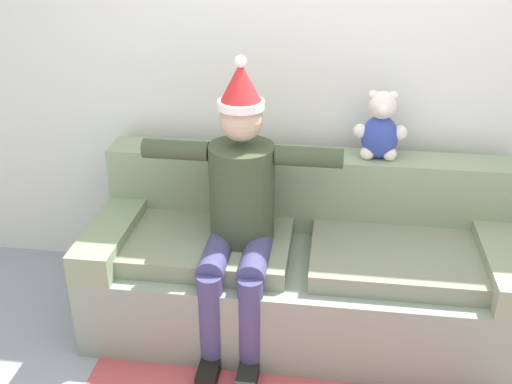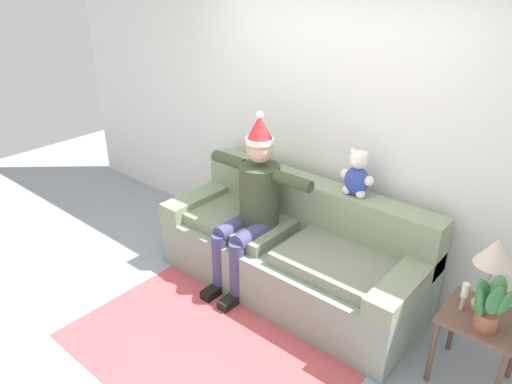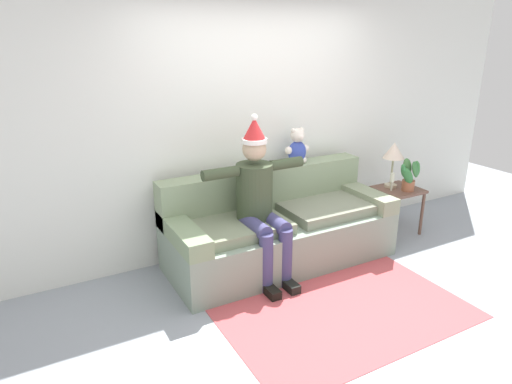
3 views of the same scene
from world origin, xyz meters
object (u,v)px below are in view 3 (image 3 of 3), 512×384
object	(u,v)px
table_lamp	(394,153)
teddy_bear	(297,148)
side_table	(398,196)
potted_plant	(410,175)
candle_tall	(392,180)
person_seated	(259,198)
couch	(278,228)

from	to	relation	value
table_lamp	teddy_bear	bearing A→B (deg)	167.24
side_table	table_lamp	distance (m)	0.51
potted_plant	candle_tall	world-z (taller)	potted_plant
person_seated	potted_plant	world-z (taller)	person_seated
couch	side_table	bearing A→B (deg)	-2.65
person_seated	teddy_bear	size ratio (longest dim) A/B	4.02
table_lamp	side_table	bearing A→B (deg)	-67.97
person_seated	potted_plant	size ratio (longest dim) A/B	4.20
couch	candle_tall	world-z (taller)	couch
side_table	candle_tall	size ratio (longest dim) A/B	2.61
person_seated	candle_tall	bearing A→B (deg)	2.61
couch	teddy_bear	bearing A→B (deg)	35.44
couch	table_lamp	world-z (taller)	table_lamp
person_seated	potted_plant	bearing A→B (deg)	-0.03
potted_plant	candle_tall	xyz separation A→B (m)	(-0.17, 0.08, -0.05)
teddy_bear	side_table	world-z (taller)	teddy_bear
couch	person_seated	world-z (taller)	person_seated
couch	candle_tall	xyz separation A→B (m)	(1.42, -0.09, 0.32)
person_seated	table_lamp	xyz separation A→B (m)	(1.83, 0.19, 0.16)
person_seated	potted_plant	distance (m)	1.91
person_seated	couch	bearing A→B (deg)	28.46
teddy_bear	potted_plant	bearing A→B (deg)	-20.31
side_table	potted_plant	bearing A→B (deg)	-68.43
couch	potted_plant	world-z (taller)	couch
couch	side_table	size ratio (longest dim) A/B	4.23
candle_tall	couch	bearing A→B (deg)	176.29
side_table	candle_tall	distance (m)	0.26
side_table	potted_plant	distance (m)	0.30
teddy_bear	table_lamp	bearing A→B (deg)	-12.76
table_lamp	potted_plant	xyz separation A→B (m)	(0.08, -0.19, -0.22)
side_table	teddy_bear	bearing A→B (deg)	163.47
potted_plant	table_lamp	bearing A→B (deg)	111.79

